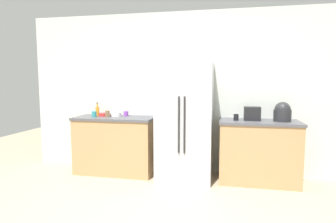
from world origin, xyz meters
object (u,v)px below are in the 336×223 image
(rice_cooker, at_px, (282,112))
(bowl_b, at_px, (104,115))
(bottle_a, at_px, (97,111))
(refrigerator, at_px, (185,122))
(cup_b, at_px, (94,114))
(bowl_a, at_px, (116,114))
(cup_a, at_px, (236,117))
(cup_c, at_px, (126,114))
(cup_d, at_px, (107,114))
(toaster, at_px, (252,114))

(rice_cooker, distance_m, bowl_b, 2.78)
(bottle_a, bearing_deg, refrigerator, -6.90)
(rice_cooker, bearing_deg, bottle_a, 177.82)
(bowl_b, bearing_deg, bottle_a, 153.69)
(cup_b, relative_size, bowl_a, 0.52)
(cup_b, bearing_deg, refrigerator, 0.78)
(bottle_a, distance_m, bowl_b, 0.17)
(bottle_a, bearing_deg, rice_cooker, -2.18)
(cup_a, height_order, bowl_b, cup_a)
(cup_a, distance_m, cup_b, 2.23)
(refrigerator, relative_size, bowl_a, 9.89)
(refrigerator, relative_size, cup_a, 18.75)
(refrigerator, distance_m, bowl_a, 1.19)
(cup_a, bearing_deg, bowl_b, 177.67)
(bowl_b, bearing_deg, rice_cooker, -0.83)
(cup_c, relative_size, cup_d, 0.77)
(bottle_a, relative_size, bowl_b, 1.34)
(rice_cooker, relative_size, bowl_a, 1.56)
(rice_cooker, relative_size, bowl_b, 1.72)
(bottle_a, height_order, cup_a, bottle_a)
(refrigerator, bearing_deg, cup_d, 179.13)
(refrigerator, height_order, bowl_b, refrigerator)
(cup_b, xyz_separation_m, cup_d, (0.21, 0.04, 0.01))
(cup_c, bearing_deg, cup_b, -153.51)
(cup_a, relative_size, bowl_a, 0.53)
(cup_c, distance_m, bowl_b, 0.37)
(cup_b, xyz_separation_m, bowl_a, (0.30, 0.17, -0.01))
(bowl_a, bearing_deg, bowl_b, -168.67)
(toaster, xyz_separation_m, rice_cooker, (0.42, -0.01, 0.03))
(bottle_a, distance_m, cup_c, 0.50)
(refrigerator, xyz_separation_m, bowl_b, (-1.38, 0.11, 0.06))
(bowl_a, relative_size, bowl_b, 1.10)
(rice_cooker, bearing_deg, cup_a, -175.91)
(cup_b, bearing_deg, bowl_a, 30.01)
(bottle_a, relative_size, cup_d, 2.09)
(rice_cooker, height_order, bowl_a, rice_cooker)
(rice_cooker, height_order, cup_a, rice_cooker)
(cup_a, xyz_separation_m, cup_c, (-1.78, 0.18, -0.01))
(refrigerator, xyz_separation_m, rice_cooker, (1.40, 0.07, 0.16))
(refrigerator, xyz_separation_m, bottle_a, (-1.52, 0.18, 0.12))
(toaster, distance_m, rice_cooker, 0.42)
(bottle_a, xyz_separation_m, cup_b, (0.04, -0.20, -0.03))
(cup_b, distance_m, bowl_a, 0.34)
(toaster, height_order, bottle_a, bottle_a)
(bottle_a, bearing_deg, cup_b, -78.91)
(rice_cooker, relative_size, bottle_a, 1.28)
(rice_cooker, relative_size, cup_d, 2.68)
(refrigerator, bearing_deg, cup_c, 168.51)
(cup_b, xyz_separation_m, bowl_b, (0.10, 0.13, -0.02))
(refrigerator, distance_m, toaster, 1.00)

